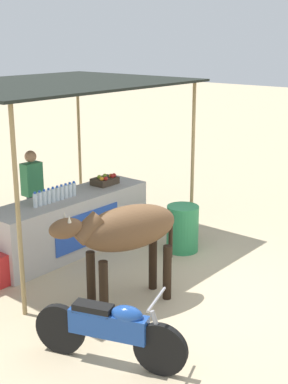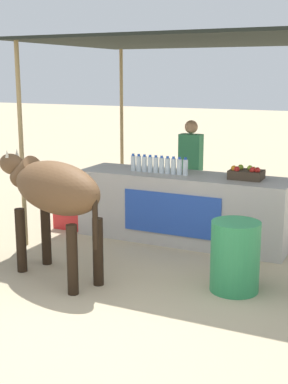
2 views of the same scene
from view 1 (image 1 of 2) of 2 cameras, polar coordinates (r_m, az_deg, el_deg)
The scene contains 9 objects.
ground_plane at distance 7.88m, azimuth 3.42°, elevation -10.10°, with size 60.00×60.00×0.00m, color tan.
stall_counter at distance 9.06m, azimuth -7.79°, elevation -3.32°, with size 3.00×0.82×0.96m.
stall_awning at distance 8.80m, azimuth -9.71°, elevation 10.76°, with size 4.20×3.20×2.80m.
water_bottle_row at distance 8.62m, azimuth -9.44°, elevation -0.26°, with size 0.88×0.07×0.25m.
fruit_crate at distance 9.51m, azimuth -4.17°, elevation 1.24°, with size 0.44×0.32×0.18m.
vendor_behind_counter at distance 9.39m, azimuth -11.77°, elevation -0.44°, with size 0.34×0.22×1.65m.
water_barrel at distance 9.02m, azimuth 4.13°, elevation -3.89°, with size 0.54×0.54×0.78m, color #2D8C51.
cow at distance 7.03m, azimuth -2.07°, elevation -4.26°, with size 1.84×0.94×1.44m.
motorcycle_parked at distance 6.03m, azimuth -3.61°, elevation -14.36°, with size 0.79×1.72×0.90m.
Camera 1 is at (-5.71, -4.15, 3.51)m, focal length 50.00 mm.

